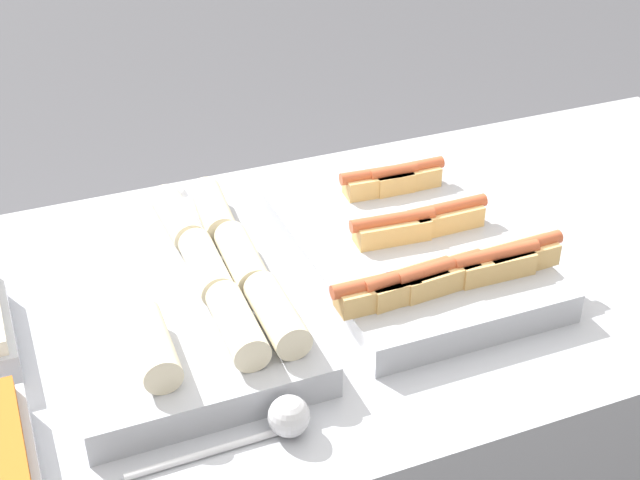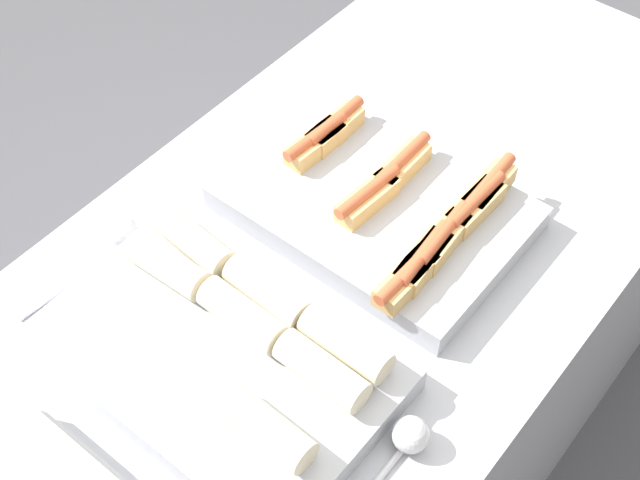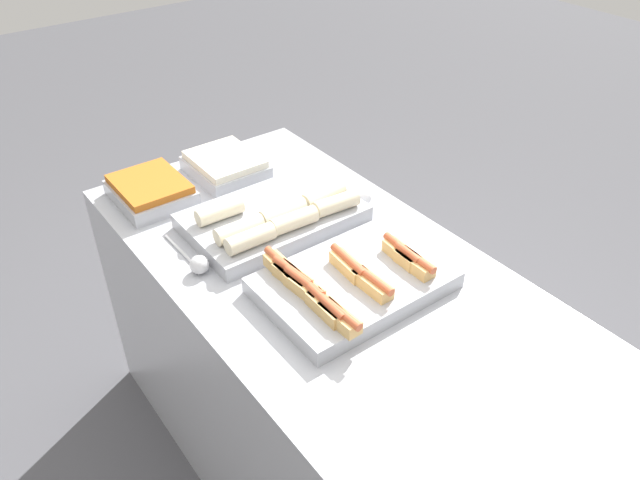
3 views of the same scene
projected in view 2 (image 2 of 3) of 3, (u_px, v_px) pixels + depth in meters
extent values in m
plane|color=#4C4C51|center=(342.00, 467.00, 2.25)|extent=(12.00, 12.00, 0.00)
cube|color=#A8AAB2|center=(346.00, 374.00, 1.90)|extent=(1.79, 0.84, 0.90)
cube|color=#A8AAB2|center=(375.00, 207.00, 1.56)|extent=(0.35, 0.50, 0.05)
cube|color=tan|center=(442.00, 241.00, 1.46)|extent=(0.13, 0.05, 0.04)
cylinder|color=#C15633|center=(443.00, 233.00, 1.44)|extent=(0.15, 0.03, 0.02)
cube|color=tan|center=(366.00, 199.00, 1.52)|extent=(0.13, 0.05, 0.04)
cylinder|color=#C15633|center=(367.00, 191.00, 1.50)|extent=(0.15, 0.03, 0.02)
cube|color=tan|center=(488.00, 189.00, 1.53)|extent=(0.13, 0.05, 0.04)
cylinder|color=#C15633|center=(490.00, 181.00, 1.52)|extent=(0.15, 0.03, 0.02)
cube|color=tan|center=(401.00, 166.00, 1.57)|extent=(0.13, 0.05, 0.04)
cylinder|color=#C15633|center=(402.00, 158.00, 1.55)|extent=(0.14, 0.02, 0.02)
cube|color=tan|center=(423.00, 261.00, 1.43)|extent=(0.13, 0.05, 0.04)
cylinder|color=#C15633|center=(424.00, 253.00, 1.42)|extent=(0.15, 0.03, 0.02)
cube|color=tan|center=(335.00, 129.00, 1.63)|extent=(0.12, 0.04, 0.04)
cylinder|color=#C15633|center=(335.00, 121.00, 1.61)|extent=(0.14, 0.02, 0.02)
cube|color=tan|center=(315.00, 144.00, 1.60)|extent=(0.13, 0.05, 0.04)
cylinder|color=#C15633|center=(315.00, 136.00, 1.59)|extent=(0.15, 0.03, 0.02)
cube|color=tan|center=(475.00, 207.00, 1.51)|extent=(0.13, 0.05, 0.04)
cylinder|color=#C15633|center=(477.00, 199.00, 1.49)|extent=(0.14, 0.03, 0.02)
cube|color=tan|center=(406.00, 280.00, 1.41)|extent=(0.13, 0.05, 0.04)
cylinder|color=#C15633|center=(407.00, 272.00, 1.39)|extent=(0.14, 0.02, 0.02)
cube|color=#A8AAB2|center=(218.00, 360.00, 1.36)|extent=(0.34, 0.53, 0.05)
cylinder|color=beige|center=(346.00, 343.00, 1.32)|extent=(0.05, 0.15, 0.05)
cylinder|color=beige|center=(167.00, 265.00, 1.42)|extent=(0.06, 0.15, 0.05)
cylinder|color=beige|center=(243.00, 315.00, 1.35)|extent=(0.06, 0.15, 0.05)
cylinder|color=beige|center=(322.00, 371.00, 1.29)|extent=(0.06, 0.15, 0.05)
cylinder|color=beige|center=(267.00, 428.00, 1.23)|extent=(0.06, 0.15, 0.05)
cylinder|color=beige|center=(194.00, 242.00, 1.45)|extent=(0.07, 0.15, 0.05)
cylinder|color=beige|center=(269.00, 292.00, 1.38)|extent=(0.06, 0.15, 0.05)
sphere|color=silver|center=(411.00, 435.00, 1.28)|extent=(0.06, 0.06, 0.06)
cylinder|color=silver|center=(75.00, 279.00, 1.49)|extent=(0.22, 0.03, 0.01)
sphere|color=silver|center=(122.00, 231.00, 1.52)|extent=(0.06, 0.06, 0.06)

